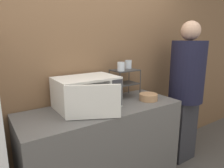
# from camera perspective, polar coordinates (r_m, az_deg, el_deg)

# --- Properties ---
(wall_back) EXTENTS (8.00, 0.06, 2.60)m
(wall_back) POSITION_cam_1_polar(r_m,az_deg,el_deg) (2.16, -7.53, 5.28)
(wall_back) COLOR brown
(wall_back) RESTS_ON ground_plane
(counter) EXTENTS (1.59, 0.61, 0.93)m
(counter) POSITION_cam_1_polar(r_m,az_deg,el_deg) (2.15, -2.46, -18.39)
(counter) COLOR #595654
(counter) RESTS_ON ground_plane
(microwave) EXTENTS (0.59, 0.61, 0.30)m
(microwave) POSITION_cam_1_polar(r_m,az_deg,el_deg) (1.90, -7.21, -2.47)
(microwave) COLOR silver
(microwave) RESTS_ON counter
(dish_rack) EXTENTS (0.29, 0.21, 0.31)m
(dish_rack) POSITION_cam_1_polar(r_m,az_deg,el_deg) (2.22, 3.68, 1.87)
(dish_rack) COLOR #333333
(dish_rack) RESTS_ON counter
(glass_front_left) EXTENTS (0.08, 0.08, 0.10)m
(glass_front_left) POSITION_cam_1_polar(r_m,az_deg,el_deg) (2.10, 2.60, 5.02)
(glass_front_left) COLOR silver
(glass_front_left) RESTS_ON dish_rack
(glass_back_right) EXTENTS (0.08, 0.08, 0.10)m
(glass_back_right) POSITION_cam_1_polar(r_m,az_deg,el_deg) (2.30, 4.66, 5.66)
(glass_back_right) COLOR silver
(glass_back_right) RESTS_ON dish_rack
(bowl) EXTENTS (0.20, 0.20, 0.07)m
(bowl) POSITION_cam_1_polar(r_m,az_deg,el_deg) (2.18, 10.34, -3.69)
(bowl) COLOR #AD7F56
(bowl) RESTS_ON counter
(person) EXTENTS (0.42, 0.42, 1.79)m
(person) POSITION_cam_1_polar(r_m,az_deg,el_deg) (2.67, 20.38, -0.70)
(person) COLOR #2D2D33
(person) RESTS_ON ground_plane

